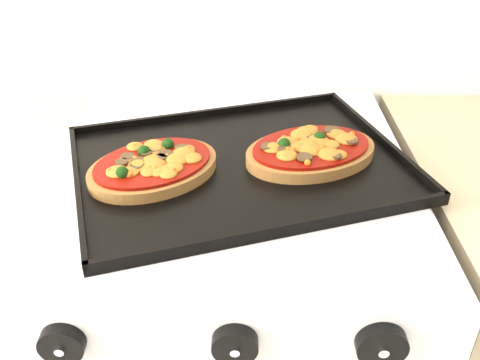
{
  "coord_description": "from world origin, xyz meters",
  "views": [
    {
      "loc": [
        0.0,
        0.94,
        1.36
      ],
      "look_at": [
        0.0,
        1.63,
        0.92
      ],
      "focal_mm": 40.0,
      "sensor_mm": 36.0,
      "label": 1
    }
  ],
  "objects_px": {
    "baking_tray": "(240,162)",
    "stove": "(232,347)",
    "pizza_left": "(153,165)",
    "pizza_right": "(311,150)"
  },
  "relations": [
    {
      "from": "baking_tray",
      "to": "pizza_left",
      "type": "xyz_separation_m",
      "value": [
        -0.13,
        -0.03,
        0.01
      ]
    },
    {
      "from": "baking_tray",
      "to": "stove",
      "type": "bearing_deg",
      "value": 111.87
    },
    {
      "from": "stove",
      "to": "pizza_right",
      "type": "bearing_deg",
      "value": -2.11
    },
    {
      "from": "pizza_left",
      "to": "pizza_right",
      "type": "relative_size",
      "value": 0.95
    },
    {
      "from": "stove",
      "to": "pizza_left",
      "type": "xyz_separation_m",
      "value": [
        -0.12,
        -0.05,
        0.48
      ]
    },
    {
      "from": "baking_tray",
      "to": "pizza_left",
      "type": "relative_size",
      "value": 2.48
    },
    {
      "from": "stove",
      "to": "baking_tray",
      "type": "height_order",
      "value": "baking_tray"
    },
    {
      "from": "pizza_left",
      "to": "baking_tray",
      "type": "bearing_deg",
      "value": 13.67
    },
    {
      "from": "stove",
      "to": "pizza_right",
      "type": "distance_m",
      "value": 0.5
    },
    {
      "from": "stove",
      "to": "baking_tray",
      "type": "xyz_separation_m",
      "value": [
        0.02,
        -0.02,
        0.47
      ]
    }
  ]
}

